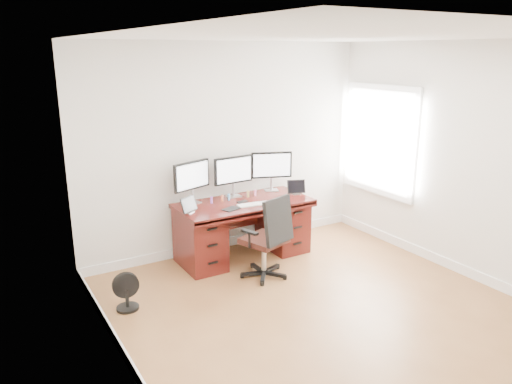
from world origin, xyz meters
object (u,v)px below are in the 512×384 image
desk (243,227)px  keyboard (250,205)px  office_chair (267,251)px  monitor_center (233,171)px  floor_fan (127,292)px

desk → keyboard: bearing=-94.3°
desk → office_chair: size_ratio=1.70×
monitor_center → desk: bearing=-93.3°
desk → monitor_center: size_ratio=3.08×
monitor_center → keyboard: bearing=-95.3°
floor_fan → monitor_center: monitor_center is taller
office_chair → floor_fan: size_ratio=2.50×
desk → floor_fan: size_ratio=4.26×
floor_fan → keyboard: 1.82m
office_chair → floor_fan: (-1.64, 0.09, -0.14)m
office_chair → keyboard: size_ratio=3.36×
office_chair → monitor_center: bearing=67.7°
desk → floor_fan: bearing=-160.6°
office_chair → keyboard: bearing=66.1°
monitor_center → office_chair: bearing=-97.0°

